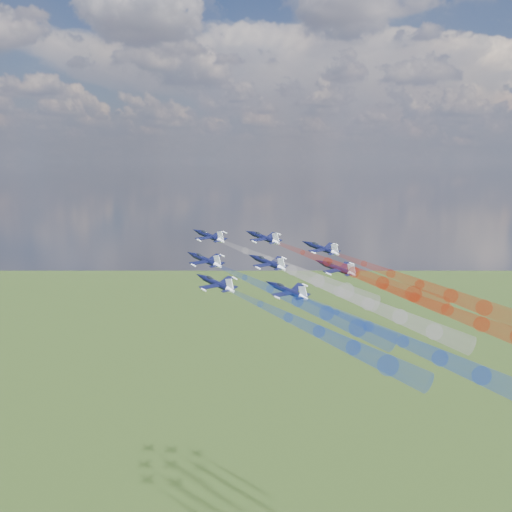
% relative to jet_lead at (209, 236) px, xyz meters
% --- Properties ---
extents(jet_lead, '(15.51, 14.05, 7.03)m').
position_rel_jet_lead_xyz_m(jet_lead, '(0.00, 0.00, 0.00)').
color(jet_lead, black).
extents(trail_lead, '(44.78, 21.21, 14.01)m').
position_rel_jet_lead_xyz_m(trail_lead, '(26.29, -10.25, -5.84)').
color(trail_lead, white).
extents(jet_inner_left, '(15.51, 14.05, 7.03)m').
position_rel_jet_lead_xyz_m(jet_inner_left, '(5.84, -15.32, -3.85)').
color(jet_inner_left, black).
extents(trail_inner_left, '(44.78, 21.21, 14.01)m').
position_rel_jet_lead_xyz_m(trail_inner_left, '(32.13, -25.57, -9.69)').
color(trail_inner_left, blue).
extents(jet_inner_right, '(15.51, 14.05, 7.03)m').
position_rel_jet_lead_xyz_m(jet_inner_right, '(14.26, 2.99, -0.14)').
color(jet_inner_right, black).
extents(trail_inner_right, '(44.78, 21.21, 14.01)m').
position_rel_jet_lead_xyz_m(trail_inner_right, '(40.55, -7.26, -5.98)').
color(trail_inner_right, red).
extents(jet_outer_left, '(15.51, 14.05, 7.03)m').
position_rel_jet_lead_xyz_m(jet_outer_left, '(13.62, -26.33, -7.04)').
color(jet_outer_left, black).
extents(trail_outer_left, '(44.78, 21.21, 14.01)m').
position_rel_jet_lead_xyz_m(trail_outer_left, '(39.91, -36.58, -12.88)').
color(trail_outer_left, blue).
extents(jet_center_third, '(15.51, 14.05, 7.03)m').
position_rel_jet_lead_xyz_m(jet_center_third, '(20.08, -10.08, -4.49)').
color(jet_center_third, black).
extents(trail_center_third, '(44.78, 21.21, 14.01)m').
position_rel_jet_lead_xyz_m(trail_center_third, '(46.36, -20.33, -10.33)').
color(trail_center_third, white).
extents(jet_outer_right, '(15.51, 14.05, 7.03)m').
position_rel_jet_lead_xyz_m(jet_outer_right, '(29.04, 6.50, -2.71)').
color(jet_outer_right, black).
extents(trail_outer_right, '(44.78, 21.21, 14.01)m').
position_rel_jet_lead_xyz_m(trail_outer_right, '(55.32, -3.75, -8.55)').
color(trail_outer_right, red).
extents(jet_rear_left, '(15.51, 14.05, 7.03)m').
position_rel_jet_lead_xyz_m(jet_rear_left, '(29.14, -22.91, -8.23)').
color(jet_rear_left, black).
extents(trail_rear_left, '(44.78, 21.21, 14.01)m').
position_rel_jet_lead_xyz_m(trail_rear_left, '(55.42, -33.16, -14.07)').
color(trail_rear_left, blue).
extents(jet_rear_right, '(15.51, 14.05, 7.03)m').
position_rel_jet_lead_xyz_m(jet_rear_right, '(35.90, -5.20, -5.71)').
color(jet_rear_right, black).
extents(trail_rear_right, '(44.78, 21.21, 14.01)m').
position_rel_jet_lead_xyz_m(trail_rear_right, '(62.18, -15.45, -11.55)').
color(trail_rear_right, red).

